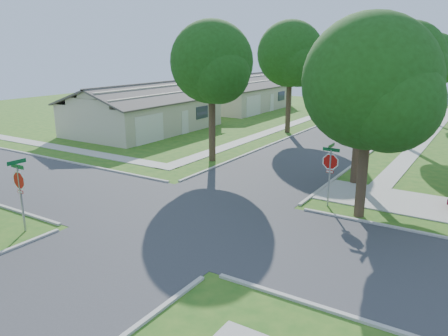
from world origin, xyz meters
name	(u,v)px	position (x,y,z in m)	size (l,w,h in m)	color
ground	(188,217)	(0.00, 0.00, 0.00)	(100.00, 100.00, 0.00)	#295E19
road_ns	(188,217)	(0.00, 0.00, 0.00)	(7.00, 100.00, 0.02)	#333335
sidewalk_ne	(428,135)	(6.10, 26.00, 0.02)	(1.20, 40.00, 0.04)	#9E9B91
sidewalk_nw	(295,123)	(-6.10, 26.00, 0.02)	(1.20, 40.00, 0.04)	#9E9B91
driveway	(409,203)	(7.90, 7.10, 0.03)	(8.80, 3.60, 0.05)	#9E9B91
stop_sign_sw	(19,183)	(-4.70, -4.70, 2.03)	(1.05, 0.80, 2.98)	gray
stop_sign_ne	(330,164)	(4.70, 4.70, 2.03)	(1.05, 0.80, 2.98)	gray
tree_e_near	(363,79)	(4.75, 9.01, 5.64)	(4.97, 4.80, 8.28)	#38281C
tree_e_mid	(408,61)	(4.76, 21.01, 6.25)	(5.59, 5.40, 9.21)	#38281C
tree_e_far	(433,61)	(4.75, 34.01, 5.98)	(5.17, 5.00, 8.72)	#38281C
tree_w_near	(212,66)	(-4.64, 9.01, 6.12)	(5.38, 5.20, 8.97)	#38281C
tree_w_mid	(291,57)	(-4.64, 21.01, 6.49)	(5.80, 5.60, 9.56)	#38281C
tree_w_far	(339,64)	(-4.65, 34.01, 5.51)	(4.76, 4.60, 8.04)	#38281C
tree_ne_corner	(371,88)	(6.36, 4.21, 5.59)	(5.80, 5.60, 8.66)	#38281C
house_nw_near	(145,114)	(-15.99, 15.00, 1.52)	(8.42, 13.60, 4.23)	#B1AA8C
house_nw_far	(240,97)	(-15.99, 32.00, 1.52)	(8.42, 13.60, 4.23)	#B1AA8C
car_curb_east	(388,113)	(1.23, 32.94, 0.74)	(1.75, 4.36, 1.48)	black
car_curb_west	(375,100)	(-3.20, 45.87, 0.60)	(1.69, 4.15, 1.21)	black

